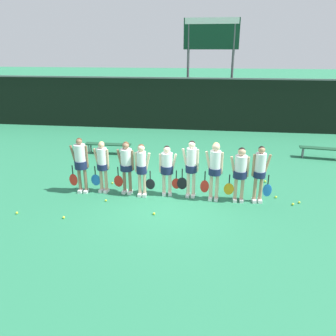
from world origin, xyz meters
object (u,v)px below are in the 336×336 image
at_px(tennis_ball_7, 112,183).
at_px(tennis_ball_2, 154,214).
at_px(player_1, 102,163).
at_px(tennis_ball_0, 106,200).
at_px(player_0, 81,161).
at_px(player_2, 126,163).
at_px(tennis_ball_6, 64,217).
at_px(tennis_ball_8, 276,197).
at_px(tennis_ball_3, 265,181).
at_px(tennis_ball_5, 299,202).
at_px(player_5, 191,165).
at_px(player_8, 260,170).
at_px(bench_courtside, 108,145).
at_px(player_6, 215,166).
at_px(tennis_ball_4, 293,204).
at_px(player_7, 240,170).
at_px(player_3, 142,166).
at_px(scoreboard, 211,45).
at_px(tennis_ball_1, 17,213).
at_px(player_4, 167,166).
at_px(bench_far, 322,149).
at_px(tennis_ball_9, 163,175).

bearing_deg(tennis_ball_7, tennis_ball_2, -48.15).
relative_size(player_1, tennis_ball_0, 25.77).
bearing_deg(player_0, player_2, 4.71).
relative_size(tennis_ball_6, tennis_ball_8, 0.96).
relative_size(tennis_ball_3, tennis_ball_5, 1.08).
bearing_deg(player_5, player_8, 2.86).
distance_m(bench_courtside, player_6, 6.18).
bearing_deg(tennis_ball_4, player_8, 173.58).
relative_size(player_1, player_7, 0.99).
bearing_deg(player_3, tennis_ball_0, -151.89).
xyz_separation_m(player_3, tennis_ball_0, (-1.02, -0.56, -0.95)).
xyz_separation_m(scoreboard, tennis_ball_4, (2.69, -10.60, -4.51)).
bearing_deg(bench_courtside, tennis_ball_0, -73.75).
height_order(tennis_ball_0, tennis_ball_5, tennis_ball_5).
bearing_deg(player_5, bench_courtside, 140.38).
bearing_deg(tennis_ball_1, bench_courtside, 81.47).
bearing_deg(player_5, player_4, -177.33).
bearing_deg(tennis_ball_7, player_8, -9.21).
xyz_separation_m(player_2, tennis_ball_4, (5.05, -0.22, -0.97)).
bearing_deg(tennis_ball_2, player_0, 154.12).
bearing_deg(tennis_ball_0, tennis_ball_8, 10.09).
relative_size(player_0, player_7, 1.06).
distance_m(player_6, player_7, 0.74).
xyz_separation_m(player_7, tennis_ball_2, (-2.37, -1.20, -0.97)).
bearing_deg(tennis_ball_8, scoreboard, 102.64).
height_order(bench_far, tennis_ball_2, bench_far).
bearing_deg(tennis_ball_0, tennis_ball_3, 23.43).
relative_size(tennis_ball_1, tennis_ball_5, 1.04).
xyz_separation_m(player_1, tennis_ball_4, (5.83, -0.23, -0.94)).
xyz_separation_m(player_4, player_5, (0.74, -0.04, 0.11)).
height_order(tennis_ball_3, tennis_ball_8, tennis_ball_3).
bearing_deg(tennis_ball_0, player_1, 111.47).
distance_m(player_0, tennis_ball_9, 3.09).
relative_size(tennis_ball_6, tennis_ball_9, 0.98).
height_order(bench_courtside, tennis_ball_8, bench_courtside).
distance_m(tennis_ball_1, tennis_ball_2, 3.84).
bearing_deg(player_0, player_6, -0.35).
xyz_separation_m(player_0, tennis_ball_8, (6.07, 0.34, -1.03)).
distance_m(bench_courtside, player_1, 4.14).
bearing_deg(bench_far, tennis_ball_8, -113.28).
bearing_deg(tennis_ball_0, player_4, 22.60).
distance_m(tennis_ball_1, tennis_ball_6, 1.41).
bearing_deg(tennis_ball_6, tennis_ball_5, 15.31).
relative_size(player_5, tennis_ball_9, 25.86).
distance_m(player_3, tennis_ball_5, 4.84).
height_order(player_1, tennis_ball_8, player_1).
xyz_separation_m(tennis_ball_3, tennis_ball_9, (-3.58, 0.14, -0.00)).
bearing_deg(bench_far, tennis_ball_5, -105.25).
relative_size(bench_courtside, player_6, 1.12).
relative_size(player_3, player_8, 0.96).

